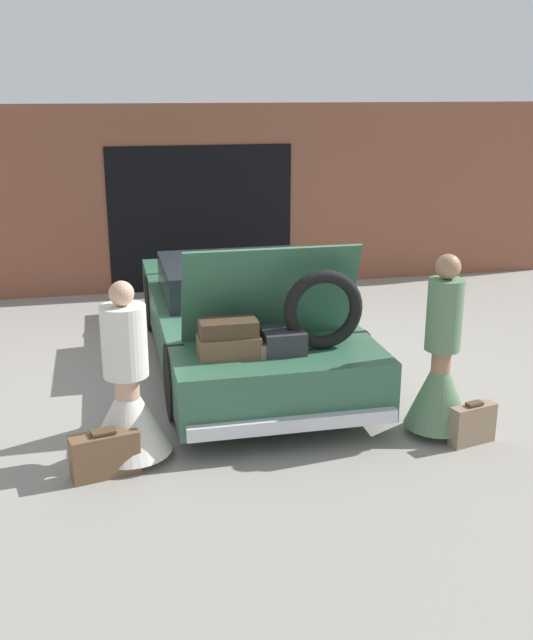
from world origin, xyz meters
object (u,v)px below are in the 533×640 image
Objects in this scene: car at (243,317)px; suitcase_beside_right_person at (473,424)px; person_left at (128,399)px; person_right at (440,372)px; suitcase_beside_left_person at (105,454)px.

car is 2.97m from suitcase_beside_right_person.
person_left reaches higher than suitcase_beside_right_person.
person_right is 0.54m from suitcase_beside_right_person.
suitcase_beside_left_person is (-2.97, -0.14, -0.41)m from person_right.
suitcase_beside_right_person is at bearing -148.93° from person_right.
person_left reaches higher than suitcase_beside_left_person.
suitcase_beside_left_person is (-1.59, -2.37, -0.35)m from car.
suitcase_beside_right_person is (3.18, -0.12, -0.00)m from suitcase_beside_left_person.
person_left is 2.75m from person_right.
suitcase_beside_right_person is at bearing -2.14° from suitcase_beside_left_person.
suitcase_beside_left_person reaches higher than suitcase_beside_right_person.
car reaches higher than person_left.
car reaches higher than suitcase_beside_right_person.
suitcase_beside_right_person is (2.97, -0.38, -0.36)m from person_left.
person_left is at bearing 50.26° from suitcase_beside_left_person.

